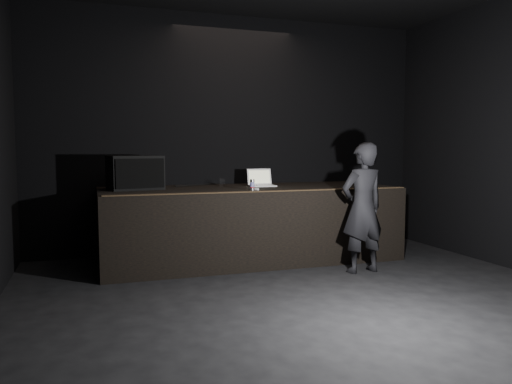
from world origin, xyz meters
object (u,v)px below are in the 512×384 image
object	(u,v)px
person	(363,208)
stage_riser	(249,223)
beer_can	(252,185)
laptop	(261,182)
stage_monitor	(135,173)

from	to	relation	value
person	stage_riser	bearing A→B (deg)	-52.31
stage_riser	person	distance (m)	1.62
beer_can	laptop	bearing A→B (deg)	62.29
stage_riser	beer_can	bearing A→B (deg)	-103.42
stage_riser	person	bearing A→B (deg)	-46.04
person	stage_monitor	bearing A→B (deg)	-32.00
stage_riser	beer_can	distance (m)	0.77
stage_riser	person	size ratio (longest dim) A/B	2.49
stage_monitor	laptop	size ratio (longest dim) A/B	2.02
stage_riser	person	xyz separation A→B (m)	(1.10, -1.14, 0.30)
stage_riser	stage_monitor	world-z (taller)	stage_monitor
stage_riser	beer_can	world-z (taller)	beer_can
stage_monitor	person	xyz separation A→B (m)	(2.62, -1.26, -0.42)
stage_monitor	beer_can	bearing A→B (deg)	-34.20
laptop	person	size ratio (longest dim) A/B	0.23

